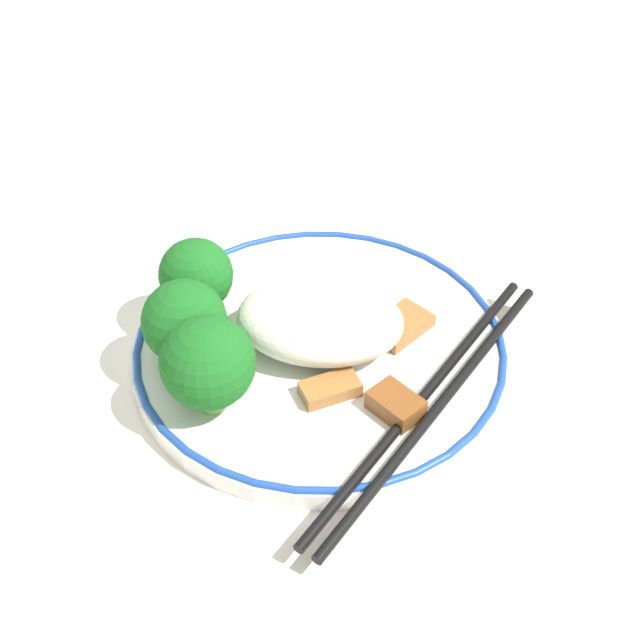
{
  "coord_description": "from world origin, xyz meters",
  "views": [
    {
      "loc": [
        0.05,
        -0.4,
        0.4
      ],
      "look_at": [
        0.0,
        0.0,
        0.03
      ],
      "focal_mm": 50.0,
      "sensor_mm": 36.0,
      "label": 1
    }
  ],
  "objects": [
    {
      "name": "broccoli_back_center",
      "position": [
        -0.08,
        -0.02,
        0.04
      ],
      "size": [
        0.05,
        0.05,
        0.06
      ],
      "color": "#7FB756",
      "rests_on": "plate"
    },
    {
      "name": "drinking_glass",
      "position": [
        -0.2,
        0.01,
        0.05
      ],
      "size": [
        0.07,
        0.07,
        0.11
      ],
      "color": "silver",
      "rests_on": "ground_plane"
    },
    {
      "name": "meat_near_left",
      "position": [
        -0.0,
        0.04,
        0.02
      ],
      "size": [
        0.04,
        0.02,
        0.01
      ],
      "color": "#995B28",
      "rests_on": "plate"
    },
    {
      "name": "broccoli_back_left",
      "position": [
        -0.08,
        0.02,
        0.05
      ],
      "size": [
        0.05,
        0.05,
        0.06
      ],
      "color": "#7FB756",
      "rests_on": "plate"
    },
    {
      "name": "ground_plane",
      "position": [
        0.0,
        0.0,
        0.0
      ],
      "size": [
        3.0,
        3.0,
        0.0
      ],
      "primitive_type": "plane",
      "color": "silver"
    },
    {
      "name": "rice_mound",
      "position": [
        0.0,
        0.0,
        0.03
      ],
      "size": [
        0.1,
        0.07,
        0.04
      ],
      "color": "white",
      "rests_on": "plate"
    },
    {
      "name": "meat_near_front",
      "position": [
        0.01,
        -0.04,
        0.02
      ],
      "size": [
        0.04,
        0.03,
        0.01
      ],
      "color": "#9E6633",
      "rests_on": "plate"
    },
    {
      "name": "chopsticks",
      "position": [
        0.07,
        -0.05,
        0.02
      ],
      "size": [
        0.13,
        0.23,
        0.01
      ],
      "color": "black",
      "rests_on": "plate"
    },
    {
      "name": "plate",
      "position": [
        0.0,
        0.0,
        0.01
      ],
      "size": [
        0.23,
        0.23,
        0.02
      ],
      "color": "white",
      "rests_on": "ground_plane"
    },
    {
      "name": "broccoli_back_right",
      "position": [
        -0.06,
        -0.06,
        0.05
      ],
      "size": [
        0.05,
        0.05,
        0.06
      ],
      "color": "#7FB756",
      "rests_on": "plate"
    },
    {
      "name": "meat_near_right",
      "position": [
        0.05,
        -0.05,
        0.02
      ],
      "size": [
        0.04,
        0.04,
        0.01
      ],
      "color": "brown",
      "rests_on": "plate"
    },
    {
      "name": "meat_near_back",
      "position": [
        0.05,
        0.02,
        0.02
      ],
      "size": [
        0.04,
        0.05,
        0.01
      ],
      "color": "#9E6633",
      "rests_on": "plate"
    }
  ]
}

